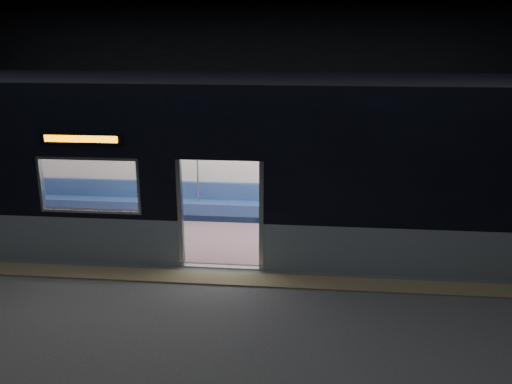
# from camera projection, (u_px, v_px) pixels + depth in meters

# --- Properties ---
(station_floor) EXTENTS (24.00, 14.00, 0.01)m
(station_floor) POSITION_uv_depth(u_px,v_px,m) (212.00, 294.00, 9.04)
(station_floor) COLOR #47494C
(station_floor) RESTS_ON ground
(station_envelope) EXTENTS (24.00, 14.00, 5.00)m
(station_envelope) POSITION_uv_depth(u_px,v_px,m) (206.00, 70.00, 7.99)
(station_envelope) COLOR black
(station_envelope) RESTS_ON station_floor
(tactile_strip) EXTENTS (22.80, 0.50, 0.03)m
(tactile_strip) POSITION_uv_depth(u_px,v_px,m) (217.00, 278.00, 9.56)
(tactile_strip) COLOR #8C7F59
(tactile_strip) RESTS_ON station_floor
(metro_car) EXTENTS (18.00, 3.04, 3.35)m
(metro_car) POSITION_uv_depth(u_px,v_px,m) (232.00, 153.00, 10.94)
(metro_car) COLOR #85929F
(metro_car) RESTS_ON station_floor
(passenger) EXTENTS (0.48, 0.78, 1.47)m
(passenger) POSITION_uv_depth(u_px,v_px,m) (447.00, 193.00, 11.74)
(passenger) COLOR black
(passenger) RESTS_ON metro_car
(handbag) EXTENTS (0.30, 0.26, 0.14)m
(handbag) POSITION_uv_depth(u_px,v_px,m) (449.00, 202.00, 11.54)
(handbag) COLOR black
(handbag) RESTS_ON passenger
(transit_map) EXTENTS (1.03, 0.03, 0.67)m
(transit_map) POSITION_uv_depth(u_px,v_px,m) (410.00, 160.00, 11.93)
(transit_map) COLOR white
(transit_map) RESTS_ON metro_car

